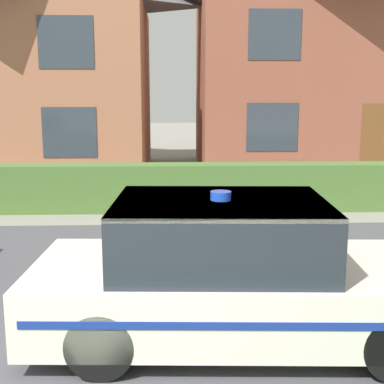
% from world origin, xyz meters
% --- Properties ---
extents(road_strip, '(28.00, 5.78, 0.01)m').
position_xyz_m(road_strip, '(0.00, 3.99, 0.01)').
color(road_strip, '#4C4C51').
rests_on(road_strip, ground).
extents(garden_hedge, '(15.60, 0.64, 0.96)m').
position_xyz_m(garden_hedge, '(1.29, 8.12, 0.48)').
color(garden_hedge, '#4C7233').
rests_on(garden_hedge, ground).
extents(police_car, '(4.08, 1.89, 1.48)m').
position_xyz_m(police_car, '(1.23, 2.25, 0.67)').
color(police_car, black).
rests_on(police_car, road_strip).
extents(house_left, '(8.69, 5.84, 7.11)m').
position_xyz_m(house_left, '(-4.29, 14.08, 3.63)').
color(house_left, '#A86B4C').
rests_on(house_left, ground).
extents(house_right, '(8.47, 5.83, 7.49)m').
position_xyz_m(house_right, '(5.57, 14.53, 3.82)').
color(house_right, '#93513D').
rests_on(house_right, ground).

